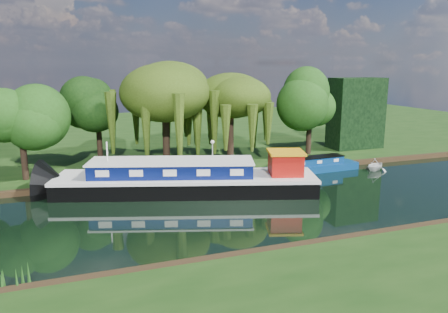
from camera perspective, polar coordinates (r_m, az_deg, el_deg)
name	(u,v)px	position (r m, az deg, el deg)	size (l,w,h in m)	color
ground	(252,205)	(31.90, 3.65, -6.31)	(120.00, 120.00, 0.00)	black
far_bank	(158,133)	(63.66, -8.64, 3.09)	(120.00, 52.00, 0.45)	black
dutch_barge	(188,179)	(34.62, -4.67, -3.00)	(20.79, 10.56, 4.30)	black
narrowboat	(307,167)	(41.64, 10.76, -1.31)	(10.76, 2.29, 1.56)	navy
red_dinghy	(101,193)	(35.87, -15.77, -4.66)	(2.26, 3.16, 0.65)	#9C100B
white_cruiser	(375,170)	(44.22, 19.12, -1.72)	(2.16, 2.50, 1.32)	silver
willow_left	(165,93)	(42.99, -7.73, 8.19)	(7.76, 7.76, 9.30)	black
willow_right	(230,103)	(43.87, 0.84, 6.98)	(6.40, 6.40, 7.80)	black
tree_far_left	(20,118)	(39.59, -25.08, 4.62)	(4.74, 4.74, 7.64)	black
tree_far_mid	(97,108)	(44.86, -16.20, 6.09)	(4.67, 4.67, 7.64)	black
tree_far_right	(310,103)	(47.30, 11.18, 6.86)	(4.86, 4.86, 7.95)	black
conifer_hedge	(356,113)	(52.37, 16.86, 5.44)	(6.00, 3.00, 8.00)	black
lamppost	(212,146)	(40.98, -1.52, 1.35)	(0.36, 0.36, 2.56)	silver
mooring_posts	(209,167)	(39.03, -1.93, -1.40)	(19.16, 0.16, 1.00)	silver
reeds_near	(403,221)	(29.31, 22.39, -7.79)	(33.70, 1.50, 1.10)	#184311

